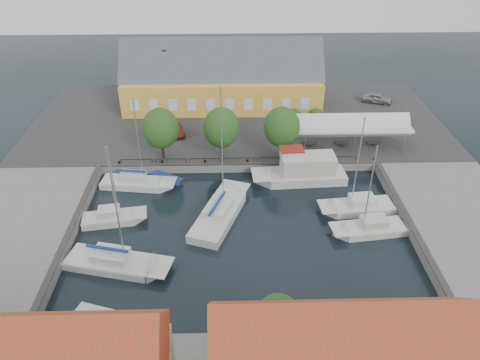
# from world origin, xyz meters

# --- Properties ---
(ground) EXTENTS (140.00, 140.00, 0.00)m
(ground) POSITION_xyz_m (0.00, 0.00, 0.00)
(ground) COLOR black
(ground) RESTS_ON ground
(north_quay) EXTENTS (56.00, 26.00, 1.00)m
(north_quay) POSITION_xyz_m (0.00, 23.00, 0.50)
(north_quay) COLOR #2D2D30
(north_quay) RESTS_ON ground
(west_quay) EXTENTS (12.00, 24.00, 1.00)m
(west_quay) POSITION_xyz_m (-22.00, -2.00, 0.50)
(west_quay) COLOR slate
(west_quay) RESTS_ON ground
(east_quay) EXTENTS (12.00, 24.00, 1.00)m
(east_quay) POSITION_xyz_m (22.00, -2.00, 0.50)
(east_quay) COLOR slate
(east_quay) RESTS_ON ground
(quay_edge_fittings) EXTENTS (56.00, 24.72, 0.40)m
(quay_edge_fittings) POSITION_xyz_m (0.02, 4.75, 1.06)
(quay_edge_fittings) COLOR #383533
(quay_edge_fittings) RESTS_ON north_quay
(warehouse) EXTENTS (28.56, 14.00, 9.55)m
(warehouse) POSITION_xyz_m (-2.60, 28.36, 4.43)
(warehouse) COLOR gold
(warehouse) RESTS_ON north_quay
(tent_canopy) EXTENTS (14.00, 4.00, 2.83)m
(tent_canopy) POSITION_xyz_m (14.00, 14.50, 3.68)
(tent_canopy) COLOR silver
(tent_canopy) RESTS_ON north_quay
(quay_trees) EXTENTS (18.20, 4.20, 6.30)m
(quay_trees) POSITION_xyz_m (-2.00, 12.00, 4.88)
(quay_trees) COLOR black
(quay_trees) RESTS_ON north_quay
(car_silver) EXTENTS (4.68, 3.17, 1.48)m
(car_silver) POSITION_xyz_m (20.95, 27.81, 1.74)
(car_silver) COLOR #999BA0
(car_silver) RESTS_ON north_quay
(car_red) EXTENTS (2.69, 4.20, 1.31)m
(car_red) POSITION_xyz_m (-8.02, 18.25, 1.65)
(car_red) COLOR #4F1A12
(car_red) RESTS_ON north_quay
(center_sailboat) EXTENTS (6.51, 10.85, 14.25)m
(center_sailboat) POSITION_xyz_m (-2.17, 1.36, 0.36)
(center_sailboat) COLOR silver
(center_sailboat) RESTS_ON ground
(trawler) EXTENTS (10.96, 3.78, 5.00)m
(trawler) POSITION_xyz_m (7.17, 8.10, 1.02)
(trawler) COLOR silver
(trawler) RESTS_ON ground
(east_boat_a) EXTENTS (8.09, 3.38, 11.21)m
(east_boat_a) POSITION_xyz_m (12.18, 2.22, 0.26)
(east_boat_a) COLOR silver
(east_boat_a) RESTS_ON ground
(east_boat_b) EXTENTS (7.63, 3.35, 10.25)m
(east_boat_b) POSITION_xyz_m (12.44, -1.42, 0.26)
(east_boat_b) COLOR silver
(east_boat_b) RESTS_ON ground
(west_boat_a) EXTENTS (8.65, 3.44, 11.20)m
(west_boat_a) POSITION_xyz_m (-11.57, 7.40, 0.27)
(west_boat_a) COLOR silver
(west_boat_a) RESTS_ON ground
(west_boat_b) EXTENTS (6.65, 3.13, 9.06)m
(west_boat_b) POSITION_xyz_m (-12.89, 0.93, 0.26)
(west_boat_b) COLOR beige
(west_boat_b) RESTS_ON ground
(west_boat_d) EXTENTS (9.98, 5.06, 12.74)m
(west_boat_d) POSITION_xyz_m (-11.31, -5.63, 0.27)
(west_boat_d) COLOR silver
(west_boat_d) RESTS_ON ground
(launch_sw) EXTENTS (4.57, 2.87, 0.98)m
(launch_sw) POSITION_xyz_m (-11.45, -11.64, 0.09)
(launch_sw) COLOR silver
(launch_sw) RESTS_ON ground
(launch_nw) EXTENTS (4.14, 3.27, 0.88)m
(launch_nw) POSITION_xyz_m (-8.46, 8.40, 0.09)
(launch_nw) COLOR navy
(launch_nw) RESTS_ON ground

